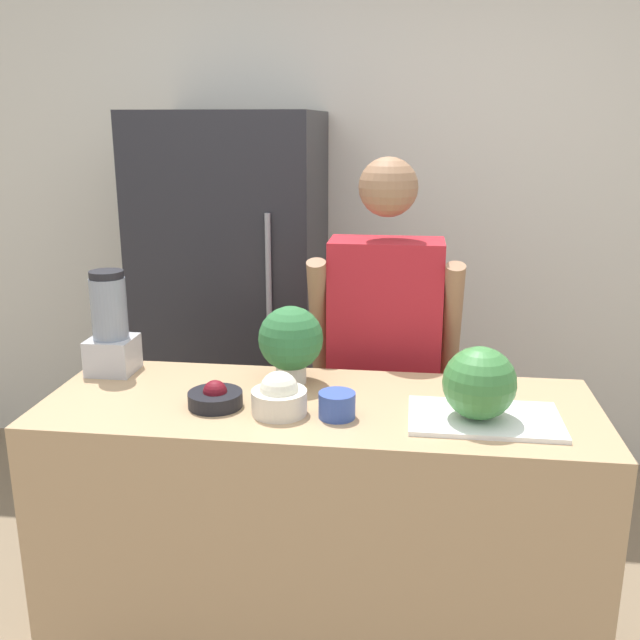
{
  "coord_description": "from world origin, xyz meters",
  "views": [
    {
      "loc": [
        0.26,
        -1.69,
        1.74
      ],
      "look_at": [
        0.0,
        0.33,
        1.17
      ],
      "focal_mm": 40.0,
      "sensor_mm": 36.0,
      "label": 1
    }
  ],
  "objects_px": {
    "watermelon": "(479,383)",
    "blender": "(111,328)",
    "bowl_cherries": "(215,397)",
    "potted_plant": "(291,341)",
    "person": "(384,372)",
    "bowl_cream": "(279,397)",
    "bowl_small_blue": "(337,405)",
    "refrigerator": "(236,306)"
  },
  "relations": [
    {
      "from": "watermelon",
      "to": "blender",
      "type": "relative_size",
      "value": 0.59
    },
    {
      "from": "bowl_cherries",
      "to": "potted_plant",
      "type": "distance_m",
      "value": 0.32
    },
    {
      "from": "person",
      "to": "bowl_cherries",
      "type": "relative_size",
      "value": 9.98
    },
    {
      "from": "bowl_cream",
      "to": "potted_plant",
      "type": "relative_size",
      "value": 0.64
    },
    {
      "from": "watermelon",
      "to": "potted_plant",
      "type": "distance_m",
      "value": 0.63
    },
    {
      "from": "bowl_cream",
      "to": "bowl_small_blue",
      "type": "xyz_separation_m",
      "value": [
        0.17,
        -0.01,
        -0.01
      ]
    },
    {
      "from": "person",
      "to": "bowl_cream",
      "type": "height_order",
      "value": "person"
    },
    {
      "from": "potted_plant",
      "to": "bowl_small_blue",
      "type": "bearing_deg",
      "value": -56.0
    },
    {
      "from": "refrigerator",
      "to": "bowl_small_blue",
      "type": "height_order",
      "value": "refrigerator"
    },
    {
      "from": "bowl_cherries",
      "to": "bowl_cream",
      "type": "bearing_deg",
      "value": -8.02
    },
    {
      "from": "bowl_small_blue",
      "to": "person",
      "type": "bearing_deg",
      "value": 80.77
    },
    {
      "from": "refrigerator",
      "to": "bowl_small_blue",
      "type": "relative_size",
      "value": 16.84
    },
    {
      "from": "watermelon",
      "to": "potted_plant",
      "type": "bearing_deg",
      "value": 156.78
    },
    {
      "from": "refrigerator",
      "to": "bowl_cream",
      "type": "relative_size",
      "value": 11.03
    },
    {
      "from": "bowl_cream",
      "to": "potted_plant",
      "type": "bearing_deg",
      "value": 91.95
    },
    {
      "from": "watermelon",
      "to": "blender",
      "type": "bearing_deg",
      "value": 167.25
    },
    {
      "from": "person",
      "to": "refrigerator",
      "type": "bearing_deg",
      "value": 137.9
    },
    {
      "from": "person",
      "to": "bowl_cream",
      "type": "bearing_deg",
      "value": -112.89
    },
    {
      "from": "bowl_cherries",
      "to": "potted_plant",
      "type": "xyz_separation_m",
      "value": [
        0.19,
        0.23,
        0.11
      ]
    },
    {
      "from": "person",
      "to": "bowl_cream",
      "type": "xyz_separation_m",
      "value": [
        -0.28,
        -0.66,
        0.14
      ]
    },
    {
      "from": "blender",
      "to": "refrigerator",
      "type": "bearing_deg",
      "value": 80.82
    },
    {
      "from": "refrigerator",
      "to": "person",
      "type": "bearing_deg",
      "value": -42.1
    },
    {
      "from": "person",
      "to": "blender",
      "type": "height_order",
      "value": "person"
    },
    {
      "from": "refrigerator",
      "to": "blender",
      "type": "height_order",
      "value": "refrigerator"
    },
    {
      "from": "potted_plant",
      "to": "refrigerator",
      "type": "bearing_deg",
      "value": 112.86
    },
    {
      "from": "bowl_small_blue",
      "to": "blender",
      "type": "distance_m",
      "value": 0.85
    },
    {
      "from": "refrigerator",
      "to": "blender",
      "type": "xyz_separation_m",
      "value": [
        -0.17,
        -1.04,
        0.18
      ]
    },
    {
      "from": "bowl_cherries",
      "to": "blender",
      "type": "relative_size",
      "value": 0.47
    },
    {
      "from": "watermelon",
      "to": "bowl_cream",
      "type": "height_order",
      "value": "watermelon"
    },
    {
      "from": "person",
      "to": "potted_plant",
      "type": "bearing_deg",
      "value": -125.65
    },
    {
      "from": "refrigerator",
      "to": "potted_plant",
      "type": "xyz_separation_m",
      "value": [
        0.45,
        -1.06,
        0.17
      ]
    },
    {
      "from": "bowl_cream",
      "to": "person",
      "type": "bearing_deg",
      "value": 67.11
    },
    {
      "from": "refrigerator",
      "to": "potted_plant",
      "type": "bearing_deg",
      "value": -67.14
    },
    {
      "from": "person",
      "to": "watermelon",
      "type": "bearing_deg",
      "value": -65.83
    },
    {
      "from": "bowl_cream",
      "to": "bowl_cherries",
      "type": "bearing_deg",
      "value": 171.98
    },
    {
      "from": "person",
      "to": "watermelon",
      "type": "relative_size",
      "value": 7.88
    },
    {
      "from": "bowl_cream",
      "to": "blender",
      "type": "height_order",
      "value": "blender"
    },
    {
      "from": "refrigerator",
      "to": "blender",
      "type": "relative_size",
      "value": 5.12
    },
    {
      "from": "potted_plant",
      "to": "blender",
      "type": "bearing_deg",
      "value": 177.91
    },
    {
      "from": "person",
      "to": "blender",
      "type": "relative_size",
      "value": 4.66
    },
    {
      "from": "blender",
      "to": "potted_plant",
      "type": "xyz_separation_m",
      "value": [
        0.61,
        -0.02,
        -0.01
      ]
    },
    {
      "from": "watermelon",
      "to": "bowl_cream",
      "type": "xyz_separation_m",
      "value": [
        -0.57,
        -0.01,
        -0.07
      ]
    }
  ]
}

